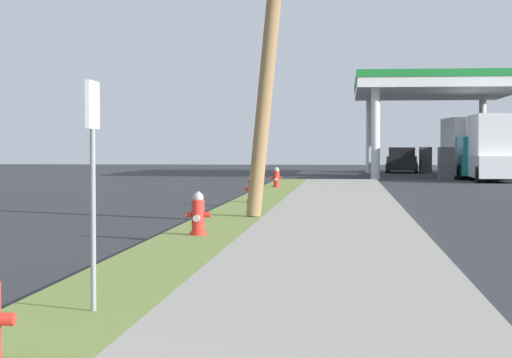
{
  "coord_description": "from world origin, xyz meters",
  "views": [
    {
      "loc": [
        3.2,
        -3.56,
        1.64
      ],
      "look_at": [
        1.33,
        15.87,
        0.96
      ],
      "focal_mm": 65.87,
      "sensor_mm": 36.0,
      "label": 1
    }
  ],
  "objects": [
    {
      "name": "truck_white_at_forecourt",
      "position": [
        10.01,
        41.38,
        1.49
      ],
      "size": [
        2.13,
        6.4,
        3.11
      ],
      "color": "white",
      "rests_on": "ground"
    },
    {
      "name": "street_sign_post",
      "position": [
        0.88,
        4.87,
        1.63
      ],
      "size": [
        0.05,
        0.36,
        2.12
      ],
      "color": "gray",
      "rests_on": "grass_verge"
    },
    {
      "name": "fire_hydrant_third",
      "position": [
        0.65,
        21.83,
        0.45
      ],
      "size": [
        0.42,
        0.37,
        0.74
      ],
      "color": "red",
      "rests_on": "grass_verge"
    },
    {
      "name": "truck_teal_on_apron",
      "position": [
        9.47,
        45.56,
        1.49
      ],
      "size": [
        2.58,
        6.54,
        3.11
      ],
      "color": "#197075",
      "rests_on": "ground"
    },
    {
      "name": "utility_pole_midground",
      "position": [
        1.62,
        16.67,
        4.54
      ],
      "size": [
        1.71,
        0.45,
        8.68
      ],
      "color": "#937047",
      "rests_on": "grass_verge"
    },
    {
      "name": "fire_hydrant_fourth",
      "position": [
        0.62,
        31.27,
        0.45
      ],
      "size": [
        0.42,
        0.37,
        0.74
      ],
      "color": "red",
      "rests_on": "grass_verge"
    },
    {
      "name": "fire_hydrant_second",
      "position": [
        0.67,
        12.31,
        0.45
      ],
      "size": [
        0.42,
        0.38,
        0.74
      ],
      "color": "red",
      "rests_on": "grass_verge"
    },
    {
      "name": "car_black_by_near_pump",
      "position": [
        6.69,
        55.87,
        0.72
      ],
      "size": [
        2.23,
        4.62,
        1.57
      ],
      "color": "black",
      "rests_on": "ground"
    }
  ]
}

